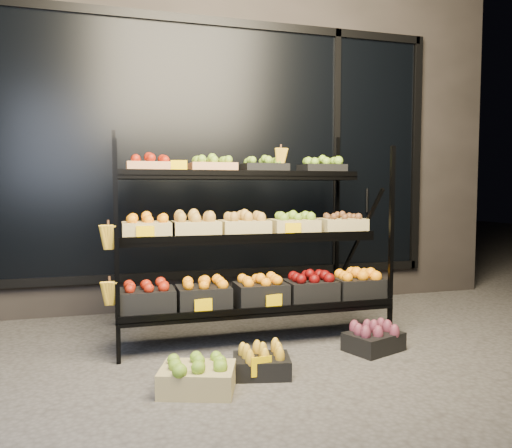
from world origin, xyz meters
name	(u,v)px	position (x,y,z in m)	size (l,w,h in m)	color
ground	(272,358)	(0.00, 0.00, 0.00)	(24.00, 24.00, 0.00)	#514F4C
building	(204,140)	(0.00, 2.59, 1.75)	(6.00, 2.08, 3.50)	#2D2826
display_rack	(248,237)	(-0.01, 0.60, 0.79)	(2.18, 1.02, 1.66)	black
tag_floor_a	(262,373)	(-0.20, -0.40, 0.06)	(0.13, 0.01, 0.12)	#FEC800
floor_crate_left	(197,375)	(-0.59, -0.42, 0.10)	(0.50, 0.43, 0.21)	tan
floor_crate_midleft	(261,362)	(-0.17, -0.29, 0.09)	(0.40, 0.33, 0.19)	black
floor_crate_right	(374,338)	(0.75, -0.05, 0.09)	(0.46, 0.40, 0.20)	black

